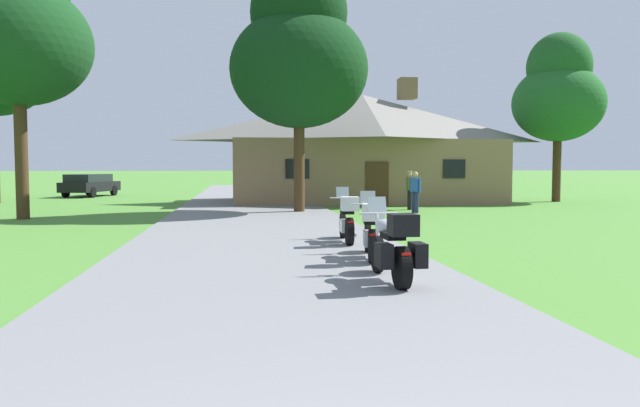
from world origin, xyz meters
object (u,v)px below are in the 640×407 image
at_px(motorcycle_silver_nearest_to_camera, 393,248).
at_px(tree_right_of_lodge, 558,93).
at_px(bystander_olive_shirt_beside_signpost, 410,188).
at_px(motorcycle_black_farthest_in_row, 347,219).
at_px(motorcycle_yellow_second_in_row, 371,230).
at_px(tree_left_near, 18,27).
at_px(tree_by_lodge_front, 299,53).
at_px(bystander_blue_shirt_near_lodge, 415,190).
at_px(parked_black_suv_far_left, 90,184).

bearing_deg(motorcycle_silver_nearest_to_camera, tree_right_of_lodge, 54.46).
bearing_deg(bystander_olive_shirt_beside_signpost, motorcycle_black_farthest_in_row, -22.88).
relative_size(motorcycle_silver_nearest_to_camera, motorcycle_black_farthest_in_row, 1.00).
distance_m(motorcycle_yellow_second_in_row, bystander_olive_shirt_beside_signpost, 14.56).
relative_size(bystander_olive_shirt_beside_signpost, tree_right_of_lodge, 0.19).
bearing_deg(motorcycle_silver_nearest_to_camera, tree_left_near, 125.03).
xyz_separation_m(motorcycle_black_farthest_in_row, tree_right_of_lodge, (14.21, 16.06, 5.15)).
relative_size(motorcycle_silver_nearest_to_camera, motorcycle_yellow_second_in_row, 1.00).
xyz_separation_m(tree_by_lodge_front, tree_left_near, (-10.04, -1.68, 0.33)).
xyz_separation_m(motorcycle_black_farthest_in_row, bystander_olive_shirt_beside_signpost, (4.76, 11.18, 0.33)).
xyz_separation_m(bystander_blue_shirt_near_lodge, parked_black_suv_far_left, (-16.32, 15.67, -0.15)).
bearing_deg(bystander_olive_shirt_beside_signpost, tree_left_near, -79.38).
bearing_deg(tree_left_near, parked_black_suv_far_left, 95.58).
bearing_deg(bystander_olive_shirt_beside_signpost, tree_by_lodge_front, -77.43).
bearing_deg(motorcycle_black_farthest_in_row, bystander_olive_shirt_beside_signpost, 70.37).
distance_m(motorcycle_silver_nearest_to_camera, parked_black_suv_far_left, 32.42).
distance_m(bystander_blue_shirt_near_lodge, tree_left_near, 15.83).
relative_size(motorcycle_silver_nearest_to_camera, tree_left_near, 0.21).
height_order(motorcycle_silver_nearest_to_camera, bystander_olive_shirt_beside_signpost, bystander_olive_shirt_beside_signpost).
distance_m(tree_right_of_lodge, tree_left_near, 25.59).
distance_m(motorcycle_silver_nearest_to_camera, tree_right_of_lodge, 26.15).
height_order(motorcycle_yellow_second_in_row, motorcycle_black_farthest_in_row, same).
relative_size(motorcycle_yellow_second_in_row, motorcycle_black_farthest_in_row, 1.00).
distance_m(motorcycle_yellow_second_in_row, motorcycle_black_farthest_in_row, 2.59).
relative_size(motorcycle_black_farthest_in_row, parked_black_suv_far_left, 0.42).
height_order(bystander_olive_shirt_beside_signpost, tree_left_near, tree_left_near).
bearing_deg(motorcycle_black_farthest_in_row, motorcycle_yellow_second_in_row, -86.13).
relative_size(bystander_blue_shirt_near_lodge, bystander_olive_shirt_beside_signpost, 0.99).
xyz_separation_m(tree_left_near, parked_black_suv_far_left, (-1.63, 16.69, -5.97)).
xyz_separation_m(bystander_olive_shirt_beside_signpost, tree_left_near, (-14.95, -2.76, 5.80)).
distance_m(tree_right_of_lodge, parked_black_suv_far_left, 28.01).
bearing_deg(tree_right_of_lodge, motorcycle_silver_nearest_to_camera, -124.17).
xyz_separation_m(motorcycle_silver_nearest_to_camera, tree_right_of_lodge, (14.40, 21.21, 5.16)).
bearing_deg(bystander_blue_shirt_near_lodge, motorcycle_silver_nearest_to_camera, -50.44).
height_order(bystander_blue_shirt_near_lodge, parked_black_suv_far_left, bystander_blue_shirt_near_lodge).
bearing_deg(parked_black_suv_far_left, tree_right_of_lodge, -4.95).
distance_m(motorcycle_yellow_second_in_row, tree_by_lodge_front, 13.95).
bearing_deg(tree_by_lodge_front, tree_right_of_lodge, 22.54).
height_order(bystander_olive_shirt_beside_signpost, tree_right_of_lodge, tree_right_of_lodge).
bearing_deg(parked_black_suv_far_left, motorcycle_silver_nearest_to_camera, -54.75).
height_order(motorcycle_black_farthest_in_row, bystander_olive_shirt_beside_signpost, bystander_olive_shirt_beside_signpost).
bearing_deg(bystander_olive_shirt_beside_signpost, motorcycle_yellow_second_in_row, -18.81).
distance_m(bystander_blue_shirt_near_lodge, bystander_olive_shirt_beside_signpost, 1.76).
relative_size(bystander_blue_shirt_near_lodge, parked_black_suv_far_left, 0.34).
relative_size(motorcycle_silver_nearest_to_camera, tree_by_lodge_front, 0.21).
bearing_deg(motorcycle_black_farthest_in_row, parked_black_suv_far_left, 118.63).
distance_m(bystander_blue_shirt_near_lodge, parked_black_suv_far_left, 22.62).
bearing_deg(tree_left_near, motorcycle_silver_nearest_to_camera, -53.60).
height_order(motorcycle_yellow_second_in_row, tree_right_of_lodge, tree_right_of_lodge).
xyz_separation_m(motorcycle_yellow_second_in_row, bystander_olive_shirt_beside_signpost, (4.74, 13.77, 0.33)).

